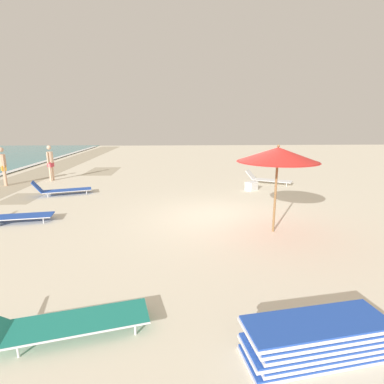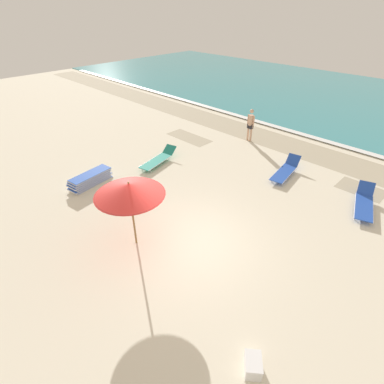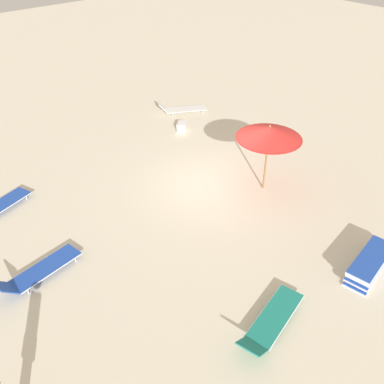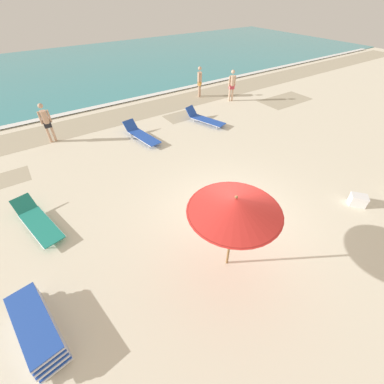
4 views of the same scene
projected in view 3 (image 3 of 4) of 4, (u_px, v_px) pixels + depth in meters
name	position (u px, v px, depth m)	size (l,w,h in m)	color
ground_plane	(214.00, 188.00, 14.52)	(60.00, 60.00, 0.16)	beige
beach_umbrella	(269.00, 133.00, 13.20)	(2.09, 2.09, 2.32)	olive
lounger_stack	(370.00, 263.00, 11.11)	(0.89, 2.00, 0.49)	blue
sun_lounger_under_umbrella	(38.00, 271.00, 10.93)	(0.95, 2.32, 0.58)	blue
sun_lounger_near_water_left	(182.00, 109.00, 19.14)	(1.59, 2.17, 0.59)	white
sun_lounger_near_water_right	(271.00, 321.00, 9.66)	(1.12, 2.40, 0.50)	#1E8475
cooler_box	(182.00, 127.00, 17.71)	(0.59, 0.61, 0.37)	white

